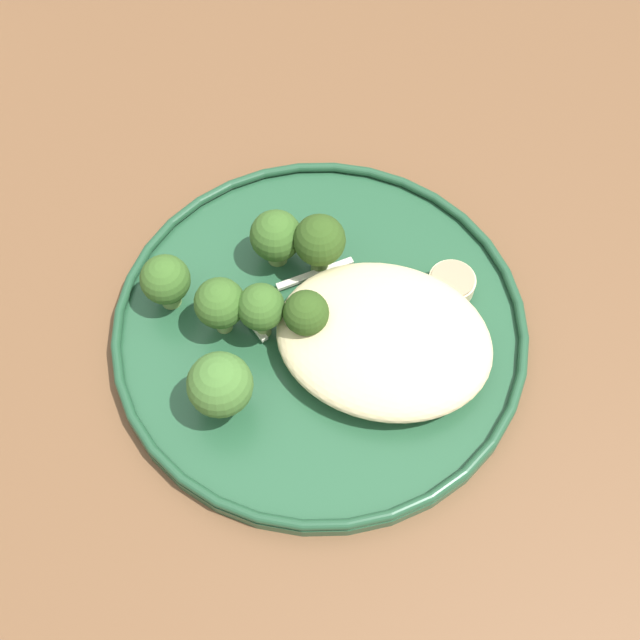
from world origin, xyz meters
name	(u,v)px	position (x,y,z in m)	size (l,w,h in m)	color
ground	(341,546)	(0.00, 0.00, 0.00)	(6.00, 6.00, 0.00)	#665B51
wooden_dining_table	(359,338)	(0.00, 0.00, 0.66)	(1.40, 1.00, 0.74)	brown
dinner_plate	(320,328)	(-0.02, -0.05, 0.75)	(0.29, 0.29, 0.02)	#235133
noodle_bed	(384,339)	(0.03, -0.05, 0.77)	(0.15, 0.12, 0.03)	beige
seared_scallop_left_edge	(359,320)	(0.01, -0.04, 0.76)	(0.03, 0.03, 0.01)	#E5C689
seared_scallop_half_hidden	(390,318)	(0.03, -0.03, 0.76)	(0.02, 0.02, 0.01)	beige
seared_scallop_large_seared	(432,339)	(0.06, -0.04, 0.76)	(0.03, 0.03, 0.01)	#DBB77A
seared_scallop_tilted_round	(458,353)	(0.08, -0.05, 0.76)	(0.03, 0.03, 0.02)	beige
seared_scallop_right_edge	(452,284)	(0.06, 0.01, 0.76)	(0.03, 0.03, 0.01)	beige
seared_scallop_on_noodles	(374,357)	(0.02, -0.07, 0.76)	(0.03, 0.03, 0.02)	#DBB77A
seared_scallop_front_small	(455,381)	(0.08, -0.07, 0.76)	(0.03, 0.03, 0.01)	#E5C689
broccoli_floret_split_head	(277,233)	(-0.07, 0.00, 0.78)	(0.04, 0.04, 0.05)	#89A356
broccoli_floret_rear_charred	(320,239)	(-0.03, 0.00, 0.78)	(0.04, 0.04, 0.05)	#7A994C
broccoli_floret_right_tilted	(220,304)	(-0.08, -0.06, 0.78)	(0.04, 0.04, 0.05)	#89A356
broccoli_floret_tall_stalk	(220,385)	(-0.06, -0.12, 0.78)	(0.04, 0.04, 0.05)	#89A356
broccoli_floret_small_sprig	(166,281)	(-0.13, -0.06, 0.78)	(0.03, 0.03, 0.05)	#7A994C
broccoli_floret_near_rim	(261,308)	(-0.06, -0.06, 0.78)	(0.03, 0.03, 0.05)	#89A356
broccoli_floret_front_edge	(306,316)	(-0.03, -0.06, 0.78)	(0.03, 0.03, 0.05)	#7A994C
onion_sliver_long_sliver	(245,314)	(-0.07, -0.05, 0.75)	(0.05, 0.01, 0.00)	silver
onion_sliver_pale_crescent	(315,274)	(-0.04, -0.01, 0.75)	(0.06, 0.01, 0.00)	silver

